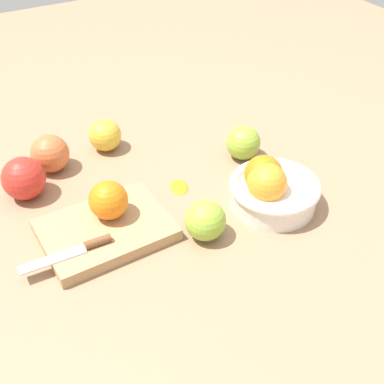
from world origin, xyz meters
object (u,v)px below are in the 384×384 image
at_px(knife, 79,249).
at_px(apple_front_right_3, 24,178).
at_px(bowl, 271,188).
at_px(apple_front_right_2, 105,135).
at_px(cutting_board, 106,230).
at_px(apple_front_right, 50,154).
at_px(orange_on_board, 108,200).
at_px(apple_back_center, 205,220).
at_px(apple_mid_left, 243,143).

relative_size(knife, apple_front_right_3, 1.86).
distance_m(bowl, apple_front_right_2, 0.39).
bearing_deg(apple_front_right_2, bowl, 120.22).
bearing_deg(cutting_board, apple_front_right_3, -63.43).
bearing_deg(apple_front_right_2, cutting_board, 67.65).
bearing_deg(cutting_board, knife, 31.64).
bearing_deg(apple_front_right, orange_on_board, 99.89).
relative_size(bowl, apple_back_center, 2.35).
relative_size(apple_mid_left, apple_front_right_3, 0.88).
bearing_deg(cutting_board, apple_front_right_2, -112.35).
bearing_deg(bowl, knife, -6.19).
relative_size(knife, apple_front_right, 1.98).
xyz_separation_m(apple_front_right, apple_front_right_3, (0.07, 0.06, 0.00)).
distance_m(orange_on_board, apple_back_center, 0.17).
xyz_separation_m(knife, apple_front_right, (-0.04, -0.28, 0.01)).
xyz_separation_m(knife, apple_front_right_2, (-0.17, -0.30, 0.01)).
xyz_separation_m(orange_on_board, apple_back_center, (-0.13, 0.11, -0.02)).
xyz_separation_m(knife, apple_front_right_3, (0.03, -0.22, 0.01)).
height_order(bowl, apple_mid_left, bowl).
bearing_deg(orange_on_board, apple_front_right_2, -110.25).
relative_size(bowl, apple_mid_left, 2.32).
xyz_separation_m(apple_front_right, apple_back_center, (-0.17, 0.33, -0.00)).
height_order(apple_front_right_2, apple_front_right_3, apple_front_right_3).
relative_size(orange_on_board, apple_back_center, 0.96).
height_order(bowl, orange_on_board, bowl).
distance_m(bowl, apple_mid_left, 0.17).
relative_size(orange_on_board, apple_mid_left, 0.95).
bearing_deg(orange_on_board, knife, 36.17).
distance_m(bowl, orange_on_board, 0.30).
distance_m(cutting_board, apple_back_center, 0.18).
bearing_deg(apple_front_right, apple_mid_left, 156.58).
height_order(cutting_board, apple_mid_left, apple_mid_left).
relative_size(orange_on_board, knife, 0.45).
height_order(orange_on_board, apple_front_right, orange_on_board).
relative_size(apple_mid_left, apple_back_center, 1.01).
bearing_deg(apple_front_right, bowl, 135.22).
bearing_deg(apple_back_center, apple_mid_left, -138.92).
distance_m(cutting_board, apple_front_right, 0.24).
xyz_separation_m(orange_on_board, apple_front_right_2, (-0.09, -0.24, -0.02)).
bearing_deg(apple_front_right, apple_front_right_2, -172.72).
relative_size(cutting_board, apple_back_center, 3.04).
relative_size(apple_front_right_2, apple_back_center, 0.97).
xyz_separation_m(cutting_board, apple_back_center, (-0.15, 0.09, 0.02)).
height_order(bowl, apple_front_right_2, bowl).
bearing_deg(knife, apple_front_right_3, -82.40).
bearing_deg(apple_back_center, bowl, -175.33).
xyz_separation_m(cutting_board, apple_front_right, (0.02, -0.24, 0.03)).
distance_m(cutting_board, knife, 0.07).
distance_m(cutting_board, orange_on_board, 0.05).
height_order(bowl, apple_front_right, bowl).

